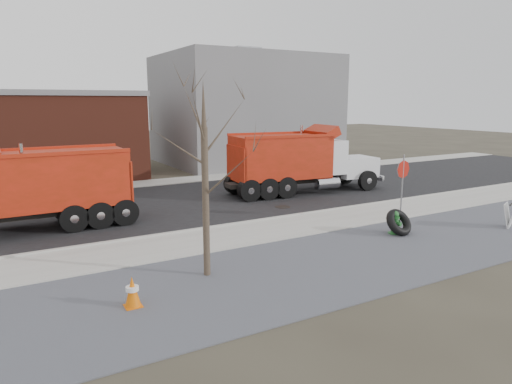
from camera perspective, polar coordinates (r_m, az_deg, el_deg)
ground at (r=16.21m, az=0.61°, el=-5.38°), size 120.00×120.00×0.00m
gravel_verge at (r=13.46m, az=8.23°, el=-8.97°), size 60.00×5.00×0.03m
sidewalk at (r=16.41m, az=0.17°, el=-5.06°), size 60.00×2.50×0.06m
curb at (r=17.50m, az=-1.95°, el=-3.94°), size 60.00×0.15×0.11m
road at (r=21.71m, az=-7.79°, el=-1.16°), size 60.00×9.40×0.02m
far_sidewalk at (r=26.99m, az=-12.33°, el=1.16°), size 60.00×2.00×0.06m
building_grey at (r=35.65m, az=-1.48°, el=10.23°), size 12.00×10.00×8.00m
bare_tree at (r=11.84m, az=-6.44°, el=4.66°), size 3.20×3.20×5.20m
fire_hydrant at (r=16.92m, az=17.00°, el=-3.80°), size 0.48×0.47×0.85m
truck_tire at (r=16.87m, az=17.42°, el=-3.64°), size 1.09×0.92×0.99m
stop_sign at (r=18.53m, az=17.87°, el=1.91°), size 0.71×0.10×2.64m
sandwich_board at (r=19.37m, az=29.19°, el=-2.57°), size 0.77×0.64×0.92m
traffic_cone_near at (r=11.01m, az=-15.19°, el=-11.98°), size 0.39×0.39×0.74m
dump_truck_red_a at (r=23.43m, az=5.38°, el=4.07°), size 8.47×3.05×3.39m
dump_truck_red_b at (r=18.24m, az=-25.99°, el=0.69°), size 7.69×2.32×3.25m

